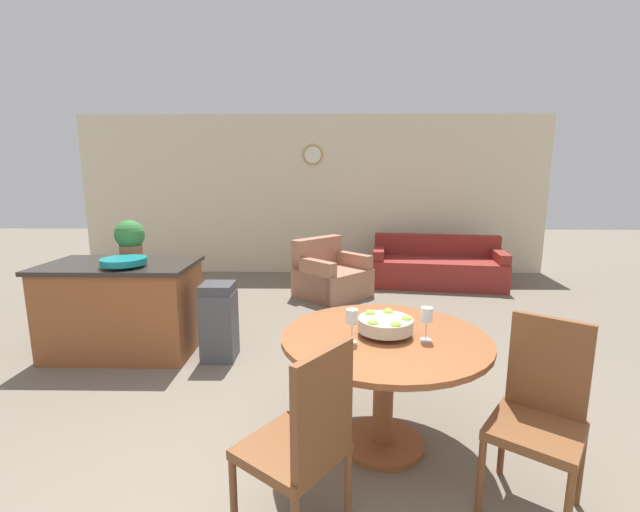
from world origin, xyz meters
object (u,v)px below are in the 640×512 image
(dining_table, at_px, (384,361))
(teal_bowl, at_px, (124,261))
(kitchen_island, at_px, (123,308))
(trash_bin, at_px, (219,322))
(couch, at_px, (437,268))
(potted_plant, at_px, (130,238))
(dining_chair_near_left, at_px, (304,438))
(armchair, at_px, (331,277))
(wine_glass_left, at_px, (352,318))
(dining_chair_near_right, at_px, (541,407))
(fruit_bowl, at_px, (386,324))
(wine_glass_right, at_px, (427,316))

(dining_table, bearing_deg, teal_bowl, 149.90)
(kitchen_island, bearing_deg, dining_table, -31.86)
(trash_bin, relative_size, couch, 0.35)
(teal_bowl, xyz_separation_m, potted_plant, (-0.10, 0.38, 0.16))
(kitchen_island, distance_m, potted_plant, 0.68)
(dining_table, xyz_separation_m, trash_bin, (-1.36, 1.30, -0.21))
(dining_table, bearing_deg, dining_chair_near_left, -121.68)
(kitchen_island, height_order, armchair, kitchen_island)
(dining_table, relative_size, armchair, 1.07)
(dining_chair_near_left, relative_size, kitchen_island, 0.71)
(wine_glass_left, relative_size, teal_bowl, 0.51)
(dining_table, height_order, potted_plant, potted_plant)
(teal_bowl, distance_m, trash_bin, 1.01)
(dining_chair_near_right, bearing_deg, potted_plant, 2.23)
(dining_table, distance_m, armchair, 3.45)
(fruit_bowl, bearing_deg, dining_chair_near_left, -121.74)
(dining_chair_near_right, relative_size, wine_glass_left, 4.91)
(fruit_bowl, distance_m, wine_glass_left, 0.25)
(wine_glass_left, distance_m, trash_bin, 1.90)
(dining_chair_near_right, distance_m, teal_bowl, 3.42)
(dining_table, bearing_deg, wine_glass_left, -150.51)
(dining_chair_near_left, relative_size, couch, 0.47)
(armchair, bearing_deg, dining_chair_near_left, -137.09)
(dining_chair_near_left, bearing_deg, wine_glass_left, 15.33)
(wine_glass_right, xyz_separation_m, couch, (1.14, 4.19, -0.62))
(dining_chair_near_left, bearing_deg, dining_chair_near_right, -39.72)
(wine_glass_left, distance_m, armchair, 3.60)
(dining_table, distance_m, dining_chair_near_right, 0.87)
(wine_glass_left, bearing_deg, fruit_bowl, 29.33)
(potted_plant, height_order, trash_bin, potted_plant)
(fruit_bowl, relative_size, potted_plant, 0.86)
(wine_glass_left, xyz_separation_m, teal_bowl, (-1.98, 1.39, 0.04))
(wine_glass_right, height_order, kitchen_island, wine_glass_right)
(fruit_bowl, xyz_separation_m, trash_bin, (-1.36, 1.30, -0.45))
(dining_table, height_order, dining_chair_near_left, dining_chair_near_left)
(dining_chair_near_left, height_order, kitchen_island, dining_chair_near_left)
(wine_glass_left, xyz_separation_m, trash_bin, (-1.15, 1.42, -0.53))
(dining_chair_near_left, distance_m, wine_glass_left, 0.75)
(dining_chair_near_left, distance_m, couch, 5.19)
(fruit_bowl, xyz_separation_m, wine_glass_right, (0.23, -0.08, 0.08))
(kitchen_island, bearing_deg, dining_chair_near_right, -31.82)
(dining_chair_near_right, bearing_deg, dining_table, 5.28)
(wine_glass_left, xyz_separation_m, kitchen_island, (-2.11, 1.56, -0.45))
(trash_bin, height_order, armchair, armchair)
(fruit_bowl, height_order, teal_bowl, teal_bowl)
(dining_chair_near_right, bearing_deg, kitchen_island, 5.15)
(armchair, bearing_deg, potted_plant, 176.92)
(kitchen_island, xyz_separation_m, couch, (3.69, 2.68, -0.18))
(dining_chair_near_left, bearing_deg, kitchen_island, 77.49)
(wine_glass_right, bearing_deg, dining_chair_near_right, -36.58)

